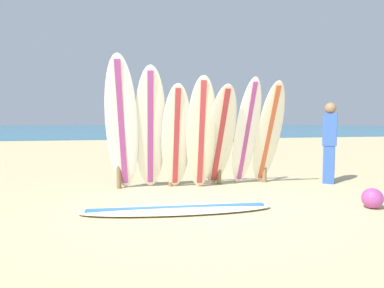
{
  "coord_description": "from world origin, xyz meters",
  "views": [
    {
      "loc": [
        -1.31,
        -4.72,
        1.28
      ],
      "look_at": [
        0.16,
        1.9,
        0.8
      ],
      "focal_mm": 30.87,
      "sensor_mm": 36.0,
      "label": 1
    }
  ],
  "objects_px": {
    "surfboard_leaning_left": "(150,129)",
    "surfboard_leaning_center_left": "(176,137)",
    "surfboard_rack": "(195,152)",
    "surfboard_lying_on_sand": "(178,209)",
    "beach_ball": "(372,198)",
    "surfboard_leaning_center": "(201,133)",
    "surfboard_leaning_far_left": "(122,125)",
    "surfboard_leaning_right": "(246,133)",
    "small_boat_offshore": "(176,131)",
    "surfboard_leaning_far_right": "(268,134)",
    "surfboard_leaning_center_right": "(220,137)",
    "beachgoer_standing": "(330,139)"
  },
  "relations": [
    {
      "from": "surfboard_leaning_center_left",
      "to": "surfboard_leaning_right",
      "type": "relative_size",
      "value": 0.94
    },
    {
      "from": "surfboard_leaning_center_right",
      "to": "small_boat_offshore",
      "type": "bearing_deg",
      "value": 81.95
    },
    {
      "from": "surfboard_leaning_far_left",
      "to": "surfboard_leaning_far_right",
      "type": "height_order",
      "value": "surfboard_leaning_far_left"
    },
    {
      "from": "surfboard_leaning_left",
      "to": "surfboard_leaning_center_left",
      "type": "relative_size",
      "value": 1.15
    },
    {
      "from": "surfboard_leaning_far_left",
      "to": "beach_ball",
      "type": "height_order",
      "value": "surfboard_leaning_far_left"
    },
    {
      "from": "surfboard_leaning_center",
      "to": "surfboard_leaning_right",
      "type": "bearing_deg",
      "value": 3.82
    },
    {
      "from": "surfboard_leaning_far_left",
      "to": "surfboard_lying_on_sand",
      "type": "bearing_deg",
      "value": -64.4
    },
    {
      "from": "surfboard_leaning_center",
      "to": "surfboard_leaning_left",
      "type": "bearing_deg",
      "value": 171.59
    },
    {
      "from": "surfboard_leaning_right",
      "to": "beach_ball",
      "type": "height_order",
      "value": "surfboard_leaning_right"
    },
    {
      "from": "surfboard_lying_on_sand",
      "to": "surfboard_rack",
      "type": "bearing_deg",
      "value": 69.53
    },
    {
      "from": "surfboard_leaning_center",
      "to": "surfboard_lying_on_sand",
      "type": "relative_size",
      "value": 0.76
    },
    {
      "from": "surfboard_leaning_center_left",
      "to": "beach_ball",
      "type": "bearing_deg",
      "value": -37.22
    },
    {
      "from": "surfboard_leaning_center",
      "to": "beach_ball",
      "type": "xyz_separation_m",
      "value": [
        2.11,
        -1.86,
        -0.9
      ]
    },
    {
      "from": "surfboard_leaning_left",
      "to": "surfboard_lying_on_sand",
      "type": "distance_m",
      "value": 1.91
    },
    {
      "from": "beachgoer_standing",
      "to": "beach_ball",
      "type": "bearing_deg",
      "value": -107.09
    },
    {
      "from": "surfboard_rack",
      "to": "small_boat_offshore",
      "type": "height_order",
      "value": "surfboard_rack"
    },
    {
      "from": "surfboard_leaning_right",
      "to": "small_boat_offshore",
      "type": "bearing_deg",
      "value": 83.01
    },
    {
      "from": "surfboard_leaning_center_left",
      "to": "surfboard_lying_on_sand",
      "type": "height_order",
      "value": "surfboard_leaning_center_left"
    },
    {
      "from": "surfboard_leaning_center_right",
      "to": "small_boat_offshore",
      "type": "relative_size",
      "value": 0.71
    },
    {
      "from": "surfboard_leaning_far_left",
      "to": "surfboard_leaning_far_right",
      "type": "relative_size",
      "value": 1.19
    },
    {
      "from": "surfboard_leaning_left",
      "to": "small_boat_offshore",
      "type": "xyz_separation_m",
      "value": [
        5.29,
        28.08,
        -0.86
      ]
    },
    {
      "from": "surfboard_leaning_center",
      "to": "small_boat_offshore",
      "type": "bearing_deg",
      "value": 81.22
    },
    {
      "from": "surfboard_rack",
      "to": "surfboard_leaning_far_right",
      "type": "height_order",
      "value": "surfboard_leaning_far_right"
    },
    {
      "from": "surfboard_leaning_left",
      "to": "surfboard_lying_on_sand",
      "type": "height_order",
      "value": "surfboard_leaning_left"
    },
    {
      "from": "surfboard_leaning_left",
      "to": "surfboard_leaning_right",
      "type": "bearing_deg",
      "value": -2.38
    },
    {
      "from": "beach_ball",
      "to": "surfboard_lying_on_sand",
      "type": "bearing_deg",
      "value": 171.1
    },
    {
      "from": "surfboard_leaning_left",
      "to": "surfboard_leaning_far_left",
      "type": "bearing_deg",
      "value": -178.74
    },
    {
      "from": "surfboard_rack",
      "to": "surfboard_leaning_right",
      "type": "bearing_deg",
      "value": -20.28
    },
    {
      "from": "surfboard_leaning_center_left",
      "to": "beachgoer_standing",
      "type": "relative_size",
      "value": 1.18
    },
    {
      "from": "surfboard_rack",
      "to": "surfboard_leaning_center",
      "type": "height_order",
      "value": "surfboard_leaning_center"
    },
    {
      "from": "surfboard_leaning_center",
      "to": "surfboard_rack",
      "type": "bearing_deg",
      "value": 92.95
    },
    {
      "from": "surfboard_rack",
      "to": "beachgoer_standing",
      "type": "xyz_separation_m",
      "value": [
        2.7,
        -0.42,
        0.25
      ]
    },
    {
      "from": "surfboard_leaning_center",
      "to": "surfboard_leaning_right",
      "type": "relative_size",
      "value": 1.0
    },
    {
      "from": "surfboard_leaning_far_left",
      "to": "surfboard_leaning_right",
      "type": "xyz_separation_m",
      "value": [
        2.35,
        -0.07,
        -0.17
      ]
    },
    {
      "from": "surfboard_leaning_center_right",
      "to": "surfboard_leaning_far_right",
      "type": "xyz_separation_m",
      "value": [
        0.99,
        -0.01,
        0.04
      ]
    },
    {
      "from": "surfboard_rack",
      "to": "surfboard_leaning_far_left",
      "type": "relative_size",
      "value": 1.27
    },
    {
      "from": "surfboard_leaning_far_left",
      "to": "beach_ball",
      "type": "bearing_deg",
      "value": -29.19
    },
    {
      "from": "small_boat_offshore",
      "to": "surfboard_rack",
      "type": "bearing_deg",
      "value": -98.95
    },
    {
      "from": "surfboard_leaning_right",
      "to": "surfboard_leaning_left",
      "type": "bearing_deg",
      "value": 177.62
    },
    {
      "from": "surfboard_leaning_right",
      "to": "small_boat_offshore",
      "type": "xyz_separation_m",
      "value": [
        3.45,
        28.16,
        -0.78
      ]
    },
    {
      "from": "surfboard_rack",
      "to": "surfboard_lying_on_sand",
      "type": "xyz_separation_m",
      "value": [
        -0.68,
        -1.82,
        -0.62
      ]
    },
    {
      "from": "surfboard_leaning_left",
      "to": "surfboard_leaning_far_right",
      "type": "height_order",
      "value": "surfboard_leaning_left"
    },
    {
      "from": "surfboard_leaning_center_right",
      "to": "beachgoer_standing",
      "type": "height_order",
      "value": "surfboard_leaning_center_right"
    },
    {
      "from": "surfboard_leaning_right",
      "to": "surfboard_leaning_far_right",
      "type": "bearing_deg",
      "value": 0.35
    },
    {
      "from": "surfboard_leaning_center",
      "to": "small_boat_offshore",
      "type": "relative_size",
      "value": 0.76
    },
    {
      "from": "surfboard_leaning_left",
      "to": "small_boat_offshore",
      "type": "bearing_deg",
      "value": 79.34
    },
    {
      "from": "surfboard_leaning_center",
      "to": "surfboard_lying_on_sand",
      "type": "bearing_deg",
      "value": -116.32
    },
    {
      "from": "surfboard_lying_on_sand",
      "to": "beach_ball",
      "type": "bearing_deg",
      "value": -8.9
    },
    {
      "from": "surfboard_leaning_center",
      "to": "surfboard_leaning_far_left",
      "type": "bearing_deg",
      "value": 175.01
    },
    {
      "from": "surfboard_lying_on_sand",
      "to": "surfboard_leaning_center_right",
      "type": "bearing_deg",
      "value": 54.05
    }
  ]
}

